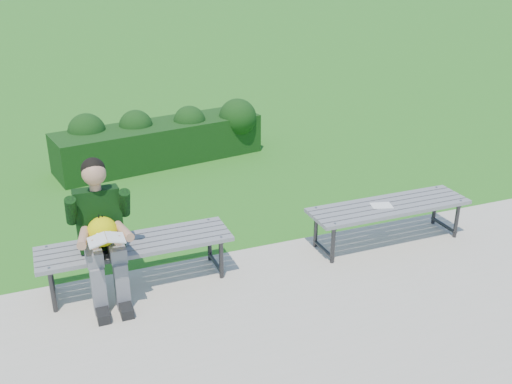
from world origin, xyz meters
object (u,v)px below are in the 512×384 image
at_px(hedge, 163,137).
at_px(bench_left, 136,247).
at_px(seated_boy, 101,228).
at_px(paper_sheet, 381,206).
at_px(bench_right, 389,209).

bearing_deg(hedge, bench_left, -107.15).
relative_size(seated_boy, paper_sheet, 5.17).
relative_size(hedge, bench_left, 1.80).
height_order(bench_right, paper_sheet, bench_right).
bearing_deg(paper_sheet, bench_left, 176.93).
bearing_deg(paper_sheet, bench_right, -0.00).
xyz_separation_m(hedge, seated_boy, (-1.36, -3.54, 0.33)).
bearing_deg(bench_left, bench_right, -2.96).
height_order(hedge, bench_right, hedge).
xyz_separation_m(bench_left, seated_boy, (-0.30, -0.10, 0.30)).
bearing_deg(bench_right, paper_sheet, 180.00).
bearing_deg(hedge, paper_sheet, -66.60).
relative_size(bench_right, paper_sheet, 7.08).
relative_size(bench_right, seated_boy, 1.37).
bearing_deg(bench_right, bench_left, 177.04).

